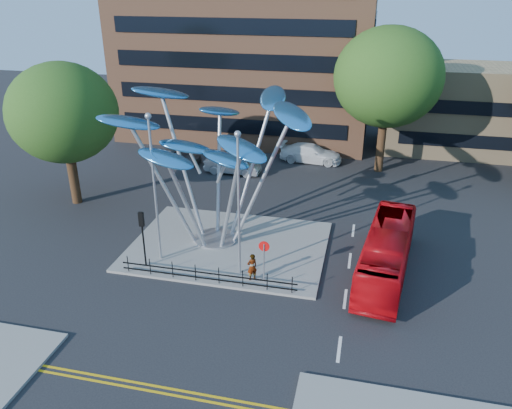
% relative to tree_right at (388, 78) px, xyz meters
% --- Properties ---
extents(ground, '(120.00, 120.00, 0.00)m').
position_rel_tree_right_xyz_m(ground, '(-8.00, -22.00, -8.04)').
color(ground, black).
rests_on(ground, ground).
extents(traffic_island, '(12.00, 9.00, 0.15)m').
position_rel_tree_right_xyz_m(traffic_island, '(-9.00, -16.00, -7.96)').
color(traffic_island, slate).
rests_on(traffic_island, ground).
extents(double_yellow_near, '(40.00, 0.12, 0.01)m').
position_rel_tree_right_xyz_m(double_yellow_near, '(-8.00, -28.00, -8.03)').
color(double_yellow_near, gold).
rests_on(double_yellow_near, ground).
extents(double_yellow_far, '(40.00, 0.12, 0.01)m').
position_rel_tree_right_xyz_m(double_yellow_far, '(-8.00, -28.30, -8.03)').
color(double_yellow_far, gold).
rests_on(double_yellow_far, ground).
extents(low_building_near, '(15.00, 8.00, 8.00)m').
position_rel_tree_right_xyz_m(low_building_near, '(8.00, 8.00, -4.04)').
color(low_building_near, tan).
rests_on(low_building_near, ground).
extents(tree_right, '(8.80, 8.80, 12.11)m').
position_rel_tree_right_xyz_m(tree_right, '(0.00, 0.00, 0.00)').
color(tree_right, black).
rests_on(tree_right, ground).
extents(tree_left, '(7.60, 7.60, 10.32)m').
position_rel_tree_right_xyz_m(tree_left, '(-22.00, -12.00, -1.24)').
color(tree_left, black).
rests_on(tree_left, ground).
extents(leaf_sculpture, '(12.72, 9.54, 9.51)m').
position_rel_tree_right_xyz_m(leaf_sculpture, '(-10.07, -15.32, -1.16)').
color(leaf_sculpture, '#9EA0A5').
rests_on(leaf_sculpture, traffic_island).
extents(street_lamp_left, '(0.36, 0.36, 8.80)m').
position_rel_tree_right_xyz_m(street_lamp_left, '(-12.50, -18.50, -2.68)').
color(street_lamp_left, '#9EA0A5').
rests_on(street_lamp_left, traffic_island).
extents(street_lamp_right, '(0.36, 0.36, 8.30)m').
position_rel_tree_right_xyz_m(street_lamp_right, '(-7.50, -19.00, -2.94)').
color(street_lamp_right, '#9EA0A5').
rests_on(street_lamp_right, traffic_island).
extents(traffic_light_island, '(0.28, 0.18, 3.42)m').
position_rel_tree_right_xyz_m(traffic_light_island, '(-13.00, -19.50, -5.42)').
color(traffic_light_island, black).
rests_on(traffic_light_island, traffic_island).
extents(no_entry_sign_island, '(0.60, 0.10, 2.45)m').
position_rel_tree_right_xyz_m(no_entry_sign_island, '(-6.00, -19.48, -6.22)').
color(no_entry_sign_island, '#9EA0A5').
rests_on(no_entry_sign_island, traffic_island).
extents(pedestrian_railing_front, '(10.00, 0.06, 1.00)m').
position_rel_tree_right_xyz_m(pedestrian_railing_front, '(-9.00, -20.30, -7.48)').
color(pedestrian_railing_front, black).
rests_on(pedestrian_railing_front, traffic_island).
extents(red_bus, '(3.53, 9.95, 2.71)m').
position_rel_tree_right_xyz_m(red_bus, '(0.50, -16.93, -6.68)').
color(red_bus, '#B5080F').
rests_on(red_bus, ground).
extents(pedestrian, '(0.69, 0.66, 1.59)m').
position_rel_tree_right_xyz_m(pedestrian, '(-6.66, -19.50, -7.09)').
color(pedestrian, gray).
rests_on(pedestrian, traffic_island).
extents(parked_car_left, '(4.38, 1.98, 1.46)m').
position_rel_tree_right_xyz_m(parked_car_left, '(-17.74, -2.12, -7.31)').
color(parked_car_left, '#3F4246').
rests_on(parked_car_left, ground).
extents(parked_car_mid, '(4.87, 1.83, 1.59)m').
position_rel_tree_right_xyz_m(parked_car_mid, '(-12.22, -3.45, -7.24)').
color(parked_car_mid, '#9EA1A5').
rests_on(parked_car_mid, ground).
extents(parked_car_right, '(5.75, 2.62, 1.63)m').
position_rel_tree_right_xyz_m(parked_car_right, '(-6.08, 0.98, -7.22)').
color(parked_car_right, white).
rests_on(parked_car_right, ground).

